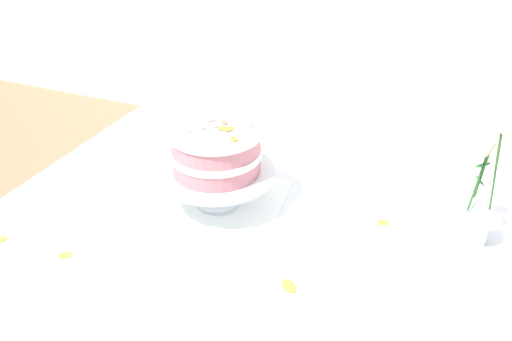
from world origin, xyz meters
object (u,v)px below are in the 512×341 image
(dining_table, at_px, (277,254))
(cake_stand, at_px, (217,176))
(layer_cake, at_px, (216,149))
(flower_vase, at_px, (481,197))

(dining_table, xyz_separation_m, cake_stand, (-0.17, 0.02, 0.18))
(dining_table, relative_size, layer_cake, 6.23)
(cake_stand, relative_size, flower_vase, 0.89)
(layer_cake, xyz_separation_m, flower_vase, (0.61, 0.10, -0.04))
(cake_stand, bearing_deg, layer_cake, 11.93)
(cake_stand, bearing_deg, dining_table, -7.33)
(cake_stand, height_order, layer_cake, layer_cake)
(dining_table, relative_size, cake_stand, 4.83)
(cake_stand, relative_size, layer_cake, 1.29)
(dining_table, bearing_deg, flower_vase, 15.41)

